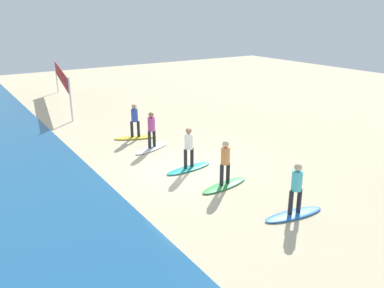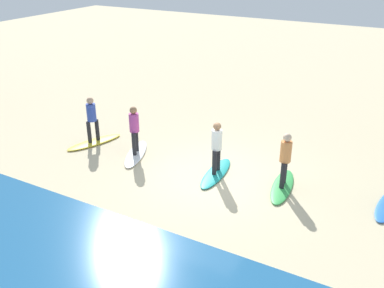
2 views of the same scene
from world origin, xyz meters
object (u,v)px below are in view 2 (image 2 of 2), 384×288
(surfboard_green, at_px, (282,186))
(surfboard_white, at_px, (136,154))
(surfer_teal, at_px, (217,144))
(surfboard_yellow, at_px, (94,142))
(surfer_green, at_px, (285,156))
(surfboard_teal, at_px, (216,173))
(surfer_white, at_px, (134,127))
(surfer_yellow, at_px, (92,116))

(surfboard_green, distance_m, surfboard_white, 5.02)
(surfboard_green, bearing_deg, surfer_teal, -92.09)
(surfboard_yellow, bearing_deg, surfer_green, 112.25)
(surfboard_teal, height_order, surfboard_white, same)
(surfer_green, distance_m, surfboard_yellow, 6.93)
(surfboard_green, distance_m, surfboard_teal, 2.06)
(surfer_white, bearing_deg, surfer_teal, -178.30)
(surfer_teal, distance_m, surfboard_white, 3.12)
(surfer_green, bearing_deg, surfboard_white, 3.43)
(surfboard_green, relative_size, surfboard_yellow, 1.00)
(surfboard_teal, relative_size, surfboard_yellow, 1.00)
(surfer_green, bearing_deg, surfboard_teal, 5.91)
(surfer_white, xyz_separation_m, surfboard_yellow, (1.85, -0.05, -0.99))
(surfboard_teal, bearing_deg, surfer_teal, -95.08)
(surfer_green, xyz_separation_m, surfer_yellow, (6.86, 0.25, 0.00))
(surfer_white, height_order, surfboard_yellow, surfer_white)
(surfer_teal, distance_m, surfer_white, 2.96)
(surfer_green, relative_size, surfboard_teal, 0.78)
(surfboard_teal, bearing_deg, surfer_white, -93.38)
(surfboard_green, height_order, surfboard_teal, same)
(surfboard_teal, height_order, surfer_white, surfer_white)
(surfer_yellow, bearing_deg, surfboard_green, -177.88)
(surfboard_green, height_order, surfer_teal, surfer_teal)
(surfer_teal, relative_size, surfer_yellow, 1.00)
(surfer_white, bearing_deg, surfer_green, -176.57)
(surfer_green, height_order, surfboard_yellow, surfer_green)
(surfboard_teal, height_order, surfer_yellow, surfer_yellow)
(surfer_yellow, bearing_deg, surfboard_teal, -179.50)
(surfboard_teal, height_order, surfer_teal, surfer_teal)
(surfboard_yellow, distance_m, surfer_yellow, 0.99)
(surfboard_white, bearing_deg, surfboard_green, 71.99)
(surfboard_white, distance_m, surfer_white, 0.99)
(surfer_teal, relative_size, surfboard_yellow, 0.78)
(surfboard_white, bearing_deg, surfboard_yellow, -112.87)
(surfer_green, distance_m, surfboard_teal, 2.29)
(surfer_white, bearing_deg, surfboard_green, -176.57)
(surfboard_green, xyz_separation_m, surfboard_teal, (2.05, 0.21, 0.00))
(surfer_white, bearing_deg, surfboard_white, 0.00)
(surfer_green, relative_size, surfer_white, 1.00)
(surfboard_teal, distance_m, surfboard_white, 2.96)
(surfer_yellow, bearing_deg, surfboard_white, 178.58)
(surfer_teal, xyz_separation_m, surfer_white, (2.96, 0.09, 0.00))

